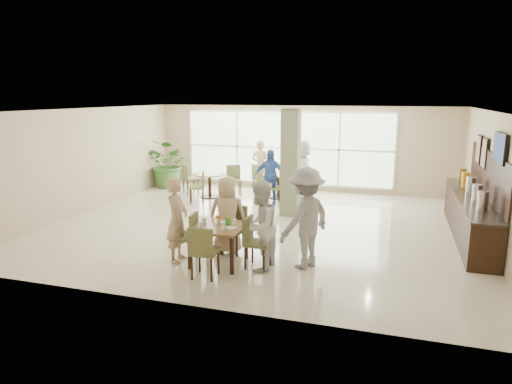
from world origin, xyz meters
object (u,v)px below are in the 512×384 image
(buffet_counter, at_px, (470,213))
(adult_a, at_px, (270,177))
(main_table, at_px, (219,230))
(adult_b, at_px, (302,170))
(teen_left, at_px, (177,220))
(adult_standing, at_px, (261,166))
(teen_far, at_px, (227,215))
(potted_plant, at_px, (169,164))
(round_table_right, at_px, (278,180))
(teen_standing, at_px, (305,218))
(round_table_left, at_px, (210,179))
(teen_right, at_px, (260,226))

(buffet_counter, height_order, adult_a, buffet_counter)
(main_table, height_order, adult_b, adult_b)
(main_table, relative_size, adult_b, 0.53)
(teen_left, relative_size, adult_a, 1.01)
(teen_left, height_order, adult_standing, adult_standing)
(teen_far, height_order, adult_standing, adult_standing)
(main_table, height_order, potted_plant, potted_plant)
(buffet_counter, distance_m, adult_a, 5.42)
(round_table_right, distance_m, teen_left, 5.93)
(main_table, height_order, teen_standing, teen_standing)
(round_table_right, height_order, adult_standing, adult_standing)
(potted_plant, xyz_separation_m, teen_standing, (5.92, -5.92, 0.10))
(round_table_right, xyz_separation_m, buffet_counter, (5.11, -2.60, -0.00))
(main_table, distance_m, teen_far, 0.69)
(round_table_left, distance_m, teen_far, 5.18)
(round_table_left, xyz_separation_m, potted_plant, (-1.92, 0.98, 0.27))
(teen_left, bearing_deg, buffet_counter, -64.98)
(adult_a, height_order, adult_standing, adult_standing)
(teen_right, height_order, adult_a, teen_right)
(teen_standing, xyz_separation_m, adult_a, (-1.96, 4.61, -0.13))
(teen_right, distance_m, adult_b, 5.84)
(round_table_left, distance_m, teen_standing, 6.37)
(teen_left, bearing_deg, teen_right, -93.83)
(teen_standing, bearing_deg, round_table_right, -132.06)
(potted_plant, bearing_deg, round_table_right, -6.04)
(buffet_counter, bearing_deg, round_table_right, 153.03)
(potted_plant, relative_size, teen_standing, 0.89)
(main_table, xyz_separation_m, adult_a, (-0.38, 4.95, 0.15))
(buffet_counter, bearing_deg, teen_far, -152.02)
(adult_standing, bearing_deg, teen_far, 106.43)
(main_table, xyz_separation_m, potted_plant, (-4.35, 6.26, 0.18))
(teen_right, relative_size, adult_b, 0.90)
(round_table_left, distance_m, adult_a, 2.08)
(adult_a, distance_m, adult_b, 1.15)
(adult_a, relative_size, adult_standing, 0.94)
(teen_standing, xyz_separation_m, adult_b, (-1.20, 5.47, -0.02))
(round_table_left, distance_m, potted_plant, 2.17)
(teen_standing, bearing_deg, adult_standing, -127.70)
(teen_far, distance_m, teen_standing, 1.70)
(buffet_counter, distance_m, adult_b, 5.09)
(round_table_left, distance_m, adult_b, 2.87)
(teen_standing, bearing_deg, buffet_counter, 160.98)
(main_table, xyz_separation_m, round_table_left, (-2.43, 5.28, -0.10))
(round_table_left, height_order, potted_plant, potted_plant)
(main_table, bearing_deg, teen_left, -175.23)
(main_table, xyz_separation_m, teen_left, (-0.82, -0.07, 0.16))
(buffet_counter, relative_size, teen_far, 2.98)
(teen_right, xyz_separation_m, adult_a, (-1.20, 4.97, -0.02))
(main_table, xyz_separation_m, teen_far, (-0.08, 0.67, 0.13))
(teen_far, relative_size, adult_a, 0.98)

